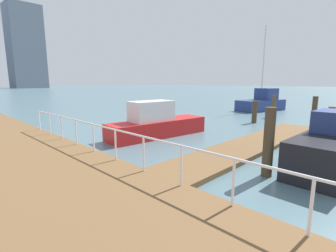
{
  "coord_description": "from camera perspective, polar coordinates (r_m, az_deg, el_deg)",
  "views": [
    {
      "loc": [
        -7.6,
        5.09,
        3.04
      ],
      "look_at": [
        -0.0,
        12.6,
        1.08
      ],
      "focal_mm": 26.21,
      "sensor_mm": 36.0,
      "label": 1
    }
  ],
  "objects": [
    {
      "name": "dock_piling_1",
      "position": [
        19.14,
        19.48,
        3.11
      ],
      "size": [
        0.36,
        0.36,
        1.63
      ],
      "primitive_type": "cylinder",
      "color": "#473826",
      "rests_on": "ground_plane"
    },
    {
      "name": "boardwalk_railing",
      "position": [
        5.39,
        15.09,
        -9.68
      ],
      "size": [
        0.06,
        23.72,
        1.08
      ],
      "color": "white",
      "rests_on": "boardwalk"
    },
    {
      "name": "dock_piling_0",
      "position": [
        8.43,
        22.35,
        -3.56
      ],
      "size": [
        0.33,
        0.33,
        2.25
      ],
      "primitive_type": "cylinder",
      "color": "#473826",
      "rests_on": "ground_plane"
    },
    {
      "name": "moored_boat_1",
      "position": [
        13.59,
        -2.73,
        0.57
      ],
      "size": [
        6.07,
        2.14,
        1.99
      ],
      "color": "red",
      "rests_on": "ground_plane"
    },
    {
      "name": "dock_piling_2",
      "position": [
        15.1,
        30.74,
        1.66
      ],
      "size": [
        0.26,
        0.26,
        2.27
      ],
      "primitive_type": "cylinder",
      "color": "#473826",
      "rests_on": "ground_plane"
    },
    {
      "name": "dock_piling_3",
      "position": [
        22.87,
        23.3,
        4.28
      ],
      "size": [
        0.32,
        0.32,
        1.89
      ],
      "primitive_type": "cylinder",
      "color": "brown",
      "rests_on": "ground_plane"
    },
    {
      "name": "moored_boat_2",
      "position": [
        27.62,
        20.98,
        5.12
      ],
      "size": [
        5.74,
        3.41,
        8.48
      ],
      "color": "navy",
      "rests_on": "ground_plane"
    },
    {
      "name": "ground_plane",
      "position": [
        17.01,
        -18.02,
        -0.42
      ],
      "size": [
        300.0,
        300.0,
        0.0
      ],
      "primitive_type": "plane",
      "color": "slate"
    },
    {
      "name": "floating_dock",
      "position": [
        12.22,
        18.79,
        -4.15
      ],
      "size": [
        13.25,
        2.0,
        0.18
      ],
      "primitive_type": "cube",
      "color": "brown",
      "rests_on": "ground_plane"
    },
    {
      "name": "skyline_tower_4",
      "position": [
        129.02,
        -30.16,
        15.53
      ],
      "size": [
        13.44,
        10.75,
        35.27
      ],
      "primitive_type": "cube",
      "rotation": [
        0.0,
        0.0,
        0.02
      ],
      "color": "slate",
      "rests_on": "ground_plane"
    },
    {
      "name": "dock_piling_4",
      "position": [
        12.72,
        33.43,
        -0.66
      ],
      "size": [
        0.27,
        0.27,
        1.97
      ],
      "primitive_type": "cylinder",
      "color": "brown",
      "rests_on": "ground_plane"
    },
    {
      "name": "moored_boat_0",
      "position": [
        10.24,
        33.74,
        -4.24
      ],
      "size": [
        4.76,
        1.76,
        2.01
      ],
      "color": "black",
      "rests_on": "ground_plane"
    }
  ]
}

